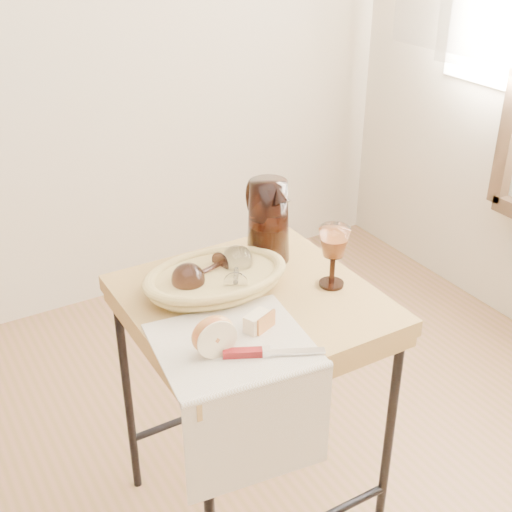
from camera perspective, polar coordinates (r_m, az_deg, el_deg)
side_table at (r=1.82m, az=-0.33°, el=-13.02°), size 0.56×0.56×0.71m
tea_towel at (r=1.45m, az=-2.00°, el=-7.42°), size 0.35×0.33×0.01m
bread_basket at (r=1.62m, az=-3.40°, el=-2.09°), size 0.33×0.24×0.05m
goblet_lying_a at (r=1.61m, az=-4.53°, el=-1.36°), size 0.15×0.11×0.08m
goblet_lying_b at (r=1.62m, az=-1.66°, el=-1.20°), size 0.13×0.15×0.08m
pitcher at (r=1.73m, az=1.04°, el=2.98°), size 0.16×0.24×0.26m
wine_goblet at (r=1.63m, az=6.48°, el=-0.06°), size 0.08×0.08×0.16m
apple_half at (r=1.40m, az=-3.64°, el=-6.59°), size 0.10×0.05×0.09m
apple_wedge at (r=1.48m, az=0.07°, el=-5.52°), size 0.07×0.05×0.04m
table_knife at (r=1.41m, az=1.16°, el=-8.03°), size 0.20×0.11×0.02m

